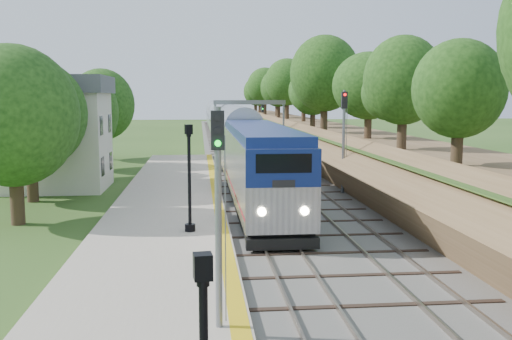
{
  "coord_description": "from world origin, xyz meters",
  "views": [
    {
      "loc": [
        -3.37,
        -11.4,
        6.48
      ],
      "look_at": [
        -0.5,
        17.4,
        2.8
      ],
      "focal_mm": 40.0,
      "sensor_mm": 36.0,
      "label": 1
    }
  ],
  "objects": [
    {
      "name": "train",
      "position": [
        0.0,
        72.72,
        2.35
      ],
      "size": [
        3.13,
        125.33,
        4.6
      ],
      "color": "black",
      "rests_on": "trackbed"
    },
    {
      "name": "signal_farside",
      "position": [
        6.2,
        25.73,
        4.31
      ],
      "size": [
        0.38,
        0.3,
        6.86
      ],
      "color": "slate",
      "rests_on": "ground"
    },
    {
      "name": "station_building",
      "position": [
        -14.0,
        30.0,
        4.09
      ],
      "size": [
        8.6,
        6.6,
        8.0
      ],
      "color": "silver",
      "rests_on": "ground"
    },
    {
      "name": "signal_platform",
      "position": [
        -2.9,
        3.26,
        3.99
      ],
      "size": [
        0.34,
        0.27,
        5.88
      ],
      "color": "slate",
      "rests_on": "platform"
    },
    {
      "name": "platform",
      "position": [
        -5.2,
        16.0,
        0.19
      ],
      "size": [
        6.4,
        68.0,
        0.38
      ],
      "primitive_type": "cube",
      "color": "#A99B89",
      "rests_on": "ground"
    },
    {
      "name": "embankment",
      "position": [
        10.35,
        60.0,
        1.95
      ],
      "size": [
        10.64,
        170.0,
        11.7
      ],
      "color": "brown",
      "rests_on": "ground"
    },
    {
      "name": "yellow_stripe",
      "position": [
        -2.35,
        16.0,
        0.39
      ],
      "size": [
        0.55,
        68.0,
        0.01
      ],
      "primitive_type": "cube",
      "color": "gold",
      "rests_on": "platform"
    },
    {
      "name": "trackbed",
      "position": [
        2.0,
        60.0,
        0.07
      ],
      "size": [
        9.5,
        170.0,
        0.28
      ],
      "color": "#4C4944",
      "rests_on": "ground"
    },
    {
      "name": "trees_behind_platform",
      "position": [
        -11.17,
        20.67,
        4.53
      ],
      "size": [
        7.82,
        53.32,
        7.21
      ],
      "color": "#332316",
      "rests_on": "ground"
    },
    {
      "name": "signal_gantry",
      "position": [
        2.47,
        54.99,
        4.82
      ],
      "size": [
        8.4,
        0.38,
        6.2
      ],
      "color": "slate",
      "rests_on": "ground"
    },
    {
      "name": "lamppost_far",
      "position": [
        -3.85,
        14.43,
        2.57
      ],
      "size": [
        0.49,
        0.49,
        4.91
      ],
      "color": "black",
      "rests_on": "platform"
    }
  ]
}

